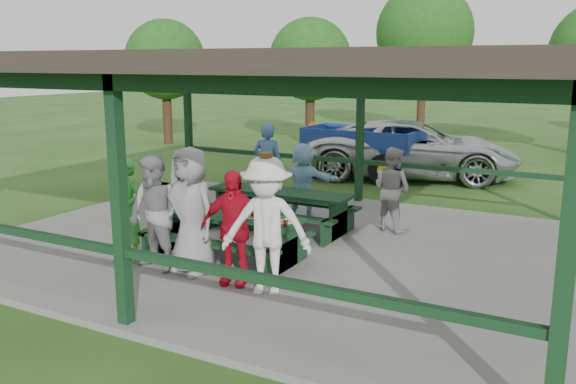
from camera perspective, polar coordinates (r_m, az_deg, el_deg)
The scene contains 19 objects.
ground at distance 10.79m, azimuth -0.96°, elevation -5.26°, with size 90.00×90.00×0.00m, color #274A17.
concrete_slab at distance 10.78m, azimuth -0.96°, elevation -5.01°, with size 10.00×8.00×0.10m, color slate.
pavilion_structure at distance 10.30m, azimuth -1.02°, elevation 11.81°, with size 10.60×8.60×3.24m.
picnic_table_near at distance 9.80m, azimuth -5.92°, elevation -3.63°, with size 2.56×1.39×0.75m.
picnic_table_far at distance 11.50m, azimuth -0.74°, elevation -1.18°, with size 2.76×1.39×0.75m.
table_setting at distance 9.75m, azimuth -5.74°, elevation -1.83°, with size 2.42×0.45×0.10m.
contestant_green at distance 9.92m, azimuth -14.86°, elevation -1.69°, with size 0.60×0.39×1.65m, color green.
contestant_grey_left at distance 9.35m, azimuth -12.39°, elevation -2.00°, with size 0.86×0.67×1.78m, color gray.
contestant_grey_mid at distance 9.13m, azimuth -9.10°, elevation -1.76°, with size 0.94×0.61×1.92m, color gray.
contestant_red at distance 8.64m, azimuth -5.17°, elevation -3.36°, with size 0.97×0.40×1.65m, color red.
contestant_white_fedora at distance 8.23m, azimuth -2.03°, elevation -3.19°, with size 1.39×1.08×1.95m.
spectator_lblue at distance 12.19m, azimuth 1.40°, elevation 1.02°, with size 1.44×0.46×1.56m, color #93C8E4.
spectator_blue at distance 13.29m, azimuth -1.90°, elevation 2.56°, with size 0.67×0.44×1.84m, color #395F95.
spectator_grey at distance 11.52m, azimuth 9.69°, elevation 0.27°, with size 0.77×0.60×1.58m, color #969799.
pickup_truck at distance 17.50m, azimuth 11.60°, elevation 3.93°, with size 2.68×5.80×1.61m, color silver.
farm_trailer at distance 17.35m, azimuth 6.98°, elevation 3.82°, with size 4.32×2.01×1.51m.
tree_far_left at distance 23.58m, azimuth 2.10°, elevation 12.27°, with size 3.12×3.12×4.87m.
tree_left at distance 27.97m, azimuth 12.65°, elevation 14.34°, with size 4.20×4.20×6.56m.
tree_edge_left at distance 24.80m, azimuth -11.42°, elevation 12.01°, with size 3.11×3.11×4.85m.
Camera 1 is at (5.03, -8.99, 3.22)m, focal length 38.00 mm.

